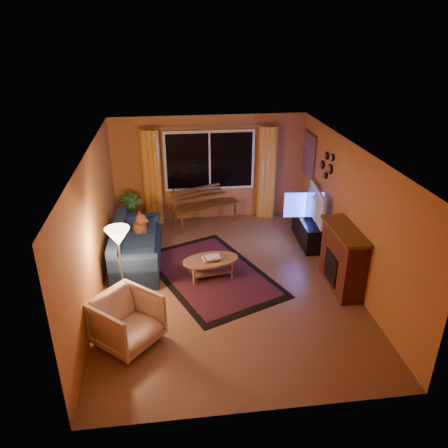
{
  "coord_description": "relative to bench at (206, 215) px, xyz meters",
  "views": [
    {
      "loc": [
        -0.91,
        -6.85,
        4.42
      ],
      "look_at": [
        0.0,
        0.3,
        1.05
      ],
      "focal_mm": 35.0,
      "sensor_mm": 36.0,
      "label": 1
    }
  ],
  "objects": [
    {
      "name": "sofa",
      "position": [
        -1.51,
        -1.69,
        0.17
      ],
      "size": [
        0.9,
        2.05,
        0.83
      ],
      "primitive_type": "cube",
      "rotation": [
        0.0,
        0.0,
        -0.01
      ],
      "color": "#182A47",
      "rests_on": "ground"
    },
    {
      "name": "coffee_table",
      "position": [
        -0.12,
        -2.38,
        -0.05
      ],
      "size": [
        1.21,
        1.21,
        0.39
      ],
      "primitive_type": "cylinder",
      "rotation": [
        0.0,
        0.0,
        0.15
      ],
      "color": "#9C684C",
      "rests_on": "ground"
    },
    {
      "name": "curtain_right",
      "position": [
        1.49,
        0.3,
        0.88
      ],
      "size": [
        0.36,
        0.36,
        2.24
      ],
      "primitive_type": "cylinder",
      "color": "orange",
      "rests_on": "ground"
    },
    {
      "name": "fireplace",
      "position": [
        2.19,
        -2.98,
        0.31
      ],
      "size": [
        0.4,
        1.2,
        1.1
      ],
      "primitive_type": "cube",
      "color": "maroon",
      "rests_on": "ground"
    },
    {
      "name": "curtain_left",
      "position": [
        -1.21,
        0.3,
        0.88
      ],
      "size": [
        0.36,
        0.36,
        2.24
      ],
      "primitive_type": "cylinder",
      "color": "orange",
      "rests_on": "ground"
    },
    {
      "name": "painting",
      "position": [
        2.36,
        -0.13,
        1.41
      ],
      "size": [
        0.04,
        0.76,
        0.96
      ],
      "primitive_type": "cube",
      "color": "#D65C2A",
      "rests_on": "wall_right"
    },
    {
      "name": "curtain_rod",
      "position": [
        0.14,
        0.32,
        2.01
      ],
      "size": [
        3.2,
        0.03,
        0.03
      ],
      "primitive_type": "cylinder",
      "rotation": [
        0.0,
        1.57,
        0.0
      ],
      "color": "#BF8C3F",
      "rests_on": "wall_back"
    },
    {
      "name": "tv_console",
      "position": [
        2.14,
        -1.2,
        0.03
      ],
      "size": [
        0.47,
        1.3,
        0.54
      ],
      "primitive_type": "cube",
      "rotation": [
        0.0,
        0.0,
        -0.03
      ],
      "color": "black",
      "rests_on": "ground"
    },
    {
      "name": "potted_plant",
      "position": [
        -1.73,
        -0.12,
        0.2
      ],
      "size": [
        0.64,
        0.64,
        0.88
      ],
      "primitive_type": "imported",
      "rotation": [
        0.0,
        0.0,
        0.38
      ],
      "color": "#235B1E",
      "rests_on": "ground"
    },
    {
      "name": "window",
      "position": [
        0.14,
        0.36,
        1.21
      ],
      "size": [
        2.0,
        0.02,
        1.3
      ],
      "primitive_type": "cube",
      "color": "black",
      "rests_on": "wall_back"
    },
    {
      "name": "floor",
      "position": [
        0.14,
        -2.58,
        -0.25
      ],
      "size": [
        4.5,
        6.0,
        0.02
      ],
      "primitive_type": "cube",
      "color": "brown",
      "rests_on": "ground"
    },
    {
      "name": "wall_right",
      "position": [
        2.4,
        -2.58,
        1.01
      ],
      "size": [
        0.02,
        6.0,
        2.5
      ],
      "primitive_type": "cube",
      "color": "#C27035",
      "rests_on": "ground"
    },
    {
      "name": "ceiling",
      "position": [
        0.14,
        -2.58,
        2.27
      ],
      "size": [
        4.5,
        6.0,
        0.02
      ],
      "primitive_type": "cube",
      "color": "white",
      "rests_on": "ground"
    },
    {
      "name": "floor_lamp",
      "position": [
        -1.66,
        -3.1,
        0.49
      ],
      "size": [
        0.27,
        0.27,
        1.45
      ],
      "primitive_type": "cylinder",
      "rotation": [
        0.0,
        0.0,
        -0.12
      ],
      "color": "#BF8C3F",
      "rests_on": "ground"
    },
    {
      "name": "wall_left",
      "position": [
        -2.12,
        -2.58,
        1.01
      ],
      "size": [
        0.02,
        6.0,
        2.5
      ],
      "primitive_type": "cube",
      "color": "#C27035",
      "rests_on": "ground"
    },
    {
      "name": "rug",
      "position": [
        -0.11,
        -2.29,
        -0.23
      ],
      "size": [
        2.78,
        3.34,
        0.02
      ],
      "primitive_type": "cube",
      "rotation": [
        0.0,
        0.0,
        0.4
      ],
      "color": "#601509",
      "rests_on": "ground"
    },
    {
      "name": "wall_back",
      "position": [
        0.14,
        0.43,
        1.01
      ],
      "size": [
        4.5,
        0.02,
        2.5
      ],
      "primitive_type": "cube",
      "color": "#C27035",
      "rests_on": "ground"
    },
    {
      "name": "armchair",
      "position": [
        -1.53,
        -4.06,
        0.2
      ],
      "size": [
        1.15,
        1.16,
        0.87
      ],
      "primitive_type": "imported",
      "rotation": [
        0.0,
        0.0,
        0.84
      ],
      "color": "beige",
      "rests_on": "ground"
    },
    {
      "name": "dog",
      "position": [
        -1.46,
        -1.23,
        0.42
      ],
      "size": [
        0.43,
        0.52,
        0.5
      ],
      "primitive_type": null,
      "rotation": [
        0.0,
        0.0,
        0.24
      ],
      "color": "#974F2A",
      "rests_on": "sofa"
    },
    {
      "name": "bench",
      "position": [
        0.0,
        0.0,
        0.0
      ],
      "size": [
        1.65,
        1.07,
        0.48
      ],
      "primitive_type": "cube",
      "rotation": [
        0.0,
        0.0,
        0.42
      ],
      "color": "#512F10",
      "rests_on": "ground"
    },
    {
      "name": "mirror_cluster",
      "position": [
        2.35,
        -1.28,
        1.56
      ],
      "size": [
        0.06,
        0.6,
        0.56
      ],
      "primitive_type": null,
      "color": "black",
      "rests_on": "wall_right"
    },
    {
      "name": "television",
      "position": [
        2.14,
        -1.2,
        0.64
      ],
      "size": [
        0.27,
        1.2,
        0.69
      ],
      "primitive_type": "imported",
      "rotation": [
        0.0,
        0.0,
        1.48
      ],
      "color": "black",
      "rests_on": "tv_console"
    }
  ]
}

